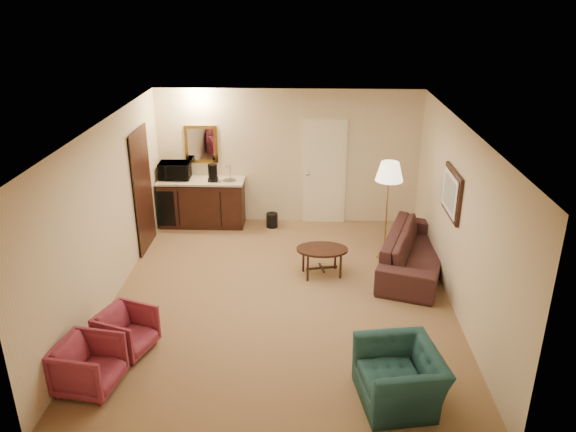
% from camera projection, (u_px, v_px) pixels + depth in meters
% --- Properties ---
extents(ground, '(6.00, 6.00, 0.00)m').
position_uv_depth(ground, '(281.00, 297.00, 8.43)').
color(ground, olive).
rests_on(ground, ground).
extents(room_walls, '(5.02, 6.01, 2.61)m').
position_uv_depth(room_walls, '(277.00, 172.00, 8.49)').
color(room_walls, beige).
rests_on(room_walls, ground).
extents(wetbar_cabinet, '(1.64, 0.58, 0.92)m').
position_uv_depth(wetbar_cabinet, '(202.00, 203.00, 10.82)').
color(wetbar_cabinet, black).
rests_on(wetbar_cabinet, ground).
extents(sofa, '(1.34, 2.36, 0.89)m').
position_uv_depth(sofa, '(416.00, 245.00, 9.09)').
color(sofa, black).
rests_on(sofa, ground).
extents(teal_armchair, '(0.79, 1.07, 0.85)m').
position_uv_depth(teal_armchair, '(400.00, 368.00, 6.19)').
color(teal_armchair, '#1E4A4C').
rests_on(teal_armchair, ground).
extents(rose_chair_near, '(0.75, 0.77, 0.63)m').
position_uv_depth(rose_chair_near, '(126.00, 329.00, 7.09)').
color(rose_chair_near, '#973148').
rests_on(rose_chair_near, ground).
extents(rose_chair_far, '(0.71, 0.75, 0.68)m').
position_uv_depth(rose_chair_far, '(89.00, 363.00, 6.41)').
color(rose_chair_far, '#973148').
rests_on(rose_chair_far, ground).
extents(coffee_table, '(0.92, 0.72, 0.47)m').
position_uv_depth(coffee_table, '(322.00, 262.00, 9.00)').
color(coffee_table, '#331711').
rests_on(coffee_table, ground).
extents(floor_lamp, '(0.60, 0.60, 1.72)m').
position_uv_depth(floor_lamp, '(387.00, 211.00, 9.34)').
color(floor_lamp, '#AE8D3A').
rests_on(floor_lamp, ground).
extents(waste_bin, '(0.26, 0.26, 0.28)m').
position_uv_depth(waste_bin, '(272.00, 220.00, 10.83)').
color(waste_bin, black).
rests_on(waste_bin, ground).
extents(microwave, '(0.59, 0.34, 0.39)m').
position_uv_depth(microwave, '(175.00, 169.00, 10.64)').
color(microwave, black).
rests_on(microwave, wetbar_cabinet).
extents(coffee_maker, '(0.19, 0.19, 0.33)m').
position_uv_depth(coffee_maker, '(213.00, 173.00, 10.51)').
color(coffee_maker, black).
rests_on(coffee_maker, wetbar_cabinet).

